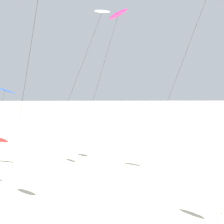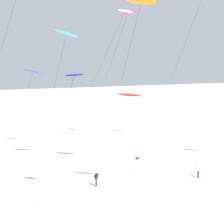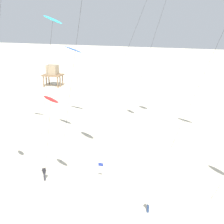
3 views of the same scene
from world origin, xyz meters
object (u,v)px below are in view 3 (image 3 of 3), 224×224
object	(u,v)px
kite_red	(51,100)
stilt_house	(53,72)
kite_flyer_nearest	(148,204)
kite_cyan	(53,21)
kite_blue	(73,50)
marker_flag	(100,168)
kite_flyer_middle	(44,173)

from	to	relation	value
kite_red	stilt_house	xyz separation A→B (m)	(-21.69, 42.44, -6.37)
kite_red	kite_flyer_nearest	distance (m)	12.84
kite_cyan	kite_blue	xyz separation A→B (m)	(-2.40, 10.99, -4.59)
kite_red	marker_flag	bearing A→B (deg)	53.70
kite_blue	kite_flyer_nearest	size ratio (longest dim) A/B	7.52
kite_cyan	kite_flyer_nearest	world-z (taller)	kite_cyan
kite_flyer_nearest	kite_flyer_middle	distance (m)	11.96
kite_blue	marker_flag	bearing A→B (deg)	-59.24
kite_cyan	kite_blue	world-z (taller)	kite_cyan
kite_cyan	kite_flyer_middle	xyz separation A→B (m)	(1.26, -6.54, -15.58)
kite_red	marker_flag	size ratio (longest dim) A/B	4.92
kite_cyan	kite_flyer_middle	distance (m)	16.94
kite_red	kite_blue	size ratio (longest dim) A/B	0.82
kite_flyer_middle	kite_blue	bearing A→B (deg)	101.79
kite_cyan	marker_flag	size ratio (longest dim) A/B	8.20
kite_blue	marker_flag	world-z (taller)	kite_blue
kite_blue	kite_flyer_nearest	bearing A→B (deg)	-52.22
kite_flyer_nearest	marker_flag	world-z (taller)	marker_flag
marker_flag	kite_flyer_nearest	bearing A→B (deg)	-34.19
kite_cyan	kite_red	distance (m)	11.75
kite_red	kite_flyer_nearest	world-z (taller)	kite_red
kite_red	kite_flyer_nearest	size ratio (longest dim) A/B	6.19
kite_flyer_middle	marker_flag	bearing A→B (deg)	16.93
marker_flag	stilt_house	bearing A→B (deg)	122.91
kite_flyer_nearest	stilt_house	world-z (taller)	stilt_house
kite_red	kite_flyer_nearest	xyz separation A→B (m)	(9.06, 0.10, -9.09)
kite_flyer_nearest	kite_blue	bearing A→B (deg)	127.78
kite_blue	stilt_house	world-z (taller)	kite_blue
kite_flyer_middle	kite_cyan	bearing A→B (deg)	100.91
kite_cyan	stilt_house	size ratio (longest dim) A/B	3.29
stilt_house	marker_flag	size ratio (longest dim) A/B	2.49
kite_flyer_nearest	marker_flag	distance (m)	7.27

